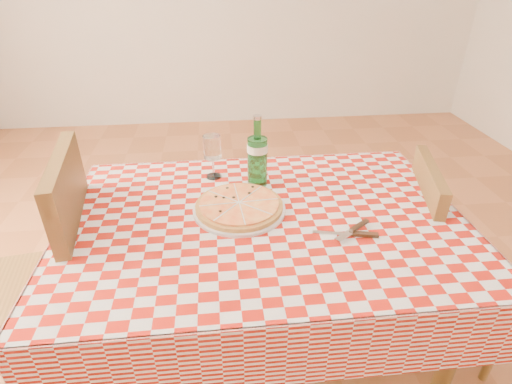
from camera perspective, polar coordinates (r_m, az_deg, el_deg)
The scene contains 8 objects.
dining_table at distance 1.36m, azimuth 1.11°, elevation -6.99°, with size 1.20×0.80×0.75m.
tablecloth at distance 1.31m, azimuth 1.15°, elevation -3.69°, with size 1.30×0.90×0.01m, color #9D1309.
chair_near at distance 1.74m, azimuth 24.50°, elevation -7.85°, with size 0.47×0.47×0.86m.
chair_far at distance 1.56m, azimuth -26.94°, elevation -10.03°, with size 0.50×0.50×0.98m.
pizza_plate at distance 1.33m, azimuth -2.41°, elevation -1.92°, with size 0.31×0.31×0.04m, color #C08340, non-canonical shape.
water_bottle at distance 1.43m, azimuth 0.19°, elevation 5.80°, with size 0.08×0.08×0.27m, color #1A6826, non-canonical shape.
wine_glass at distance 1.52m, azimuth -6.20°, elevation 5.02°, with size 0.07×0.07×0.17m, color white, non-canonical shape.
cutlery at distance 1.25m, azimuth 13.39°, elevation -5.58°, with size 0.21×0.18×0.02m, color silver, non-canonical shape.
Camera 1 is at (-0.14, -1.08, 1.48)m, focal length 28.00 mm.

